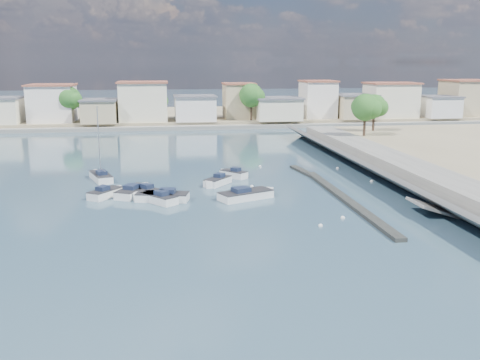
# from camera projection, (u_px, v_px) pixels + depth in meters

# --- Properties ---
(ground) EXTENTS (400.00, 400.00, 0.00)m
(ground) POSITION_uv_depth(u_px,v_px,m) (236.00, 154.00, 82.17)
(ground) COLOR #2B4256
(ground) RESTS_ON ground
(seawall_walkway) EXTENTS (5.00, 90.00, 1.80)m
(seawall_walkway) POSITION_uv_depth(u_px,v_px,m) (437.00, 182.00, 58.51)
(seawall_walkway) COLOR slate
(seawall_walkway) RESTS_ON ground
(breakwater) EXTENTS (2.00, 31.02, 0.35)m
(breakwater) POSITION_uv_depth(u_px,v_px,m) (336.00, 193.00, 56.72)
(breakwater) COLOR black
(breakwater) RESTS_ON ground
(far_shore_land) EXTENTS (160.00, 40.00, 1.40)m
(far_shore_land) POSITION_uv_depth(u_px,v_px,m) (207.00, 116.00, 132.25)
(far_shore_land) COLOR gray
(far_shore_land) RESTS_ON ground
(far_shore_quay) EXTENTS (160.00, 2.50, 0.80)m
(far_shore_quay) POSITION_uv_depth(u_px,v_px,m) (216.00, 127.00, 112.03)
(far_shore_quay) COLOR slate
(far_shore_quay) RESTS_ON ground
(far_town) EXTENTS (113.01, 12.80, 8.35)m
(far_town) POSITION_uv_depth(u_px,v_px,m) (261.00, 103.00, 118.29)
(far_town) COLOR #ECE5C5
(far_town) RESTS_ON far_shore_land
(shore_trees) EXTENTS (74.56, 38.32, 7.92)m
(shore_trees) POSITION_uv_depth(u_px,v_px,m) (258.00, 100.00, 109.17)
(shore_trees) COLOR #38281E
(shore_trees) RESTS_ON ground
(motorboat_a) EXTENTS (3.88, 4.22, 1.48)m
(motorboat_a) POSITION_uv_depth(u_px,v_px,m) (158.00, 198.00, 53.57)
(motorboat_a) COLOR white
(motorboat_a) RESTS_ON ground
(motorboat_b) EXTENTS (3.66, 4.19, 1.48)m
(motorboat_b) POSITION_uv_depth(u_px,v_px,m) (107.00, 193.00, 55.72)
(motorboat_b) COLOR white
(motorboat_b) RESTS_ON ground
(motorboat_c) EXTENTS (5.96, 3.16, 1.48)m
(motorboat_c) POSITION_uv_depth(u_px,v_px,m) (160.00, 197.00, 54.15)
(motorboat_c) COLOR white
(motorboat_c) RESTS_ON ground
(motorboat_d) EXTENTS (3.56, 3.92, 1.48)m
(motorboat_d) POSITION_uv_depth(u_px,v_px,m) (217.00, 182.00, 60.98)
(motorboat_d) COLOR white
(motorboat_d) RESTS_ON ground
(motorboat_e) EXTENTS (3.96, 5.35, 1.48)m
(motorboat_e) POSITION_uv_depth(u_px,v_px,m) (135.00, 191.00, 56.51)
(motorboat_e) COLOR white
(motorboat_e) RESTS_ON ground
(motorboat_f) EXTENTS (3.33, 3.48, 1.48)m
(motorboat_f) POSITION_uv_depth(u_px,v_px,m) (233.00, 174.00, 65.20)
(motorboat_f) COLOR white
(motorboat_f) RESTS_ON ground
(motorboat_g) EXTENTS (3.71, 4.18, 1.48)m
(motorboat_g) POSITION_uv_depth(u_px,v_px,m) (151.00, 193.00, 55.68)
(motorboat_g) COLOR white
(motorboat_g) RESTS_ON ground
(motorboat_h) EXTENTS (6.22, 4.27, 1.48)m
(motorboat_h) POSITION_uv_depth(u_px,v_px,m) (248.00, 195.00, 55.01)
(motorboat_h) COLOR white
(motorboat_h) RESTS_ON ground
(sailboat) EXTENTS (3.32, 5.69, 9.00)m
(sailboat) POSITION_uv_depth(u_px,v_px,m) (100.00, 176.00, 63.70)
(sailboat) COLOR white
(sailboat) RESTS_ON ground
(mooring_buoys) EXTENTS (14.76, 27.23, 0.39)m
(mooring_buoys) POSITION_uv_depth(u_px,v_px,m) (312.00, 187.00, 59.77)
(mooring_buoys) COLOR white
(mooring_buoys) RESTS_ON ground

